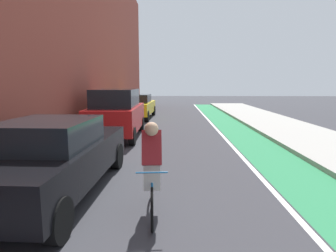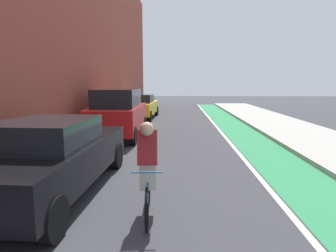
% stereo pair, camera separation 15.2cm
% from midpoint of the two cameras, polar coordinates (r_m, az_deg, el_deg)
% --- Properties ---
extents(ground_plane, '(81.91, 81.91, 0.00)m').
position_cam_midpoint_polar(ground_plane, '(9.25, 2.94, -5.15)').
color(ground_plane, '#38383D').
extents(bike_lane_paint, '(1.60, 37.23, 0.00)m').
position_cam_midpoint_polar(bike_lane_paint, '(11.56, 16.78, -2.70)').
color(bike_lane_paint, '#2D8451').
rests_on(bike_lane_paint, ground).
extents(lane_divider_stripe, '(0.12, 37.23, 0.00)m').
position_cam_midpoint_polar(lane_divider_stripe, '(11.37, 12.38, -2.72)').
color(lane_divider_stripe, white).
rests_on(lane_divider_stripe, ground).
extents(sidewalk_right, '(3.32, 37.23, 0.14)m').
position_cam_midpoint_polar(sidewalk_right, '(12.39, 27.88, -2.28)').
color(sidewalk_right, '#A8A59E').
rests_on(sidewalk_right, ground).
extents(building_facade_left, '(4.15, 37.23, 10.06)m').
position_cam_midpoint_polar(building_facade_left, '(12.49, -24.38, 20.99)').
color(building_facade_left, brown).
rests_on(building_facade_left, ground).
extents(parked_sedan_black, '(1.93, 4.63, 1.53)m').
position_cam_midpoint_polar(parked_sedan_black, '(6.01, -21.72, -5.65)').
color(parked_sedan_black, black).
rests_on(parked_sedan_black, ground).
extents(parked_suv_red, '(1.90, 4.27, 1.98)m').
position_cam_midpoint_polar(parked_suv_red, '(11.67, -9.65, 2.68)').
color(parked_suv_red, red).
rests_on(parked_suv_red, ground).
extents(parked_sedan_yellow_cab, '(2.01, 4.57, 1.53)m').
position_cam_midpoint_polar(parked_sedan_yellow_cab, '(17.90, -5.42, 4.08)').
color(parked_sedan_yellow_cab, yellow).
rests_on(parked_sedan_yellow_cab, ground).
extents(cyclist_mid, '(0.48, 1.72, 1.61)m').
position_cam_midpoint_polar(cyclist_mid, '(4.72, -3.22, -8.58)').
color(cyclist_mid, black).
rests_on(cyclist_mid, ground).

